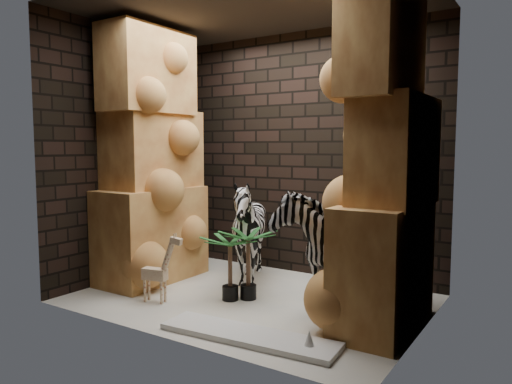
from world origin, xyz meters
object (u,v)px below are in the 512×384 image
Objects in this scene: zebra_right at (324,235)px; palm_front at (248,264)px; surfboard at (248,336)px; zebra_left at (249,237)px; palm_back at (230,268)px; giraffe_toy at (155,266)px.

palm_front is at bearing -168.47° from zebra_right.
zebra_left is at bearing 119.20° from surfboard.
surfboard is (0.88, -1.33, -0.53)m from zebra_left.
zebra_right is at bearing 23.58° from palm_back.
surfboard is (0.72, -0.74, -0.32)m from palm_back.
zebra_left reaches higher than surfboard.
zebra_left is at bearing 53.92° from giraffe_toy.
zebra_right is at bearing 18.76° from palm_front.
palm_front is at bearing 43.75° from palm_back.
palm_back is at bearing -136.25° from palm_front.
palm_back is (-0.88, -0.38, -0.37)m from zebra_right.
palm_front is (-0.74, -0.25, -0.35)m from zebra_right.
palm_back is (-0.14, -0.13, -0.03)m from palm_front.
zebra_right reaches higher than palm_back.
giraffe_toy is 1.10× the size of palm_back.
zebra_right reaches higher than palm_front.
palm_back is at bearing 129.76° from surfboard.
zebra_right reaches higher than surfboard.
surfboard is at bearing -105.26° from zebra_right.
zebra_right is at bearing 77.61° from surfboard.
giraffe_toy is at bearing -157.31° from zebra_right.
palm_back is at bearing -59.66° from zebra_left.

